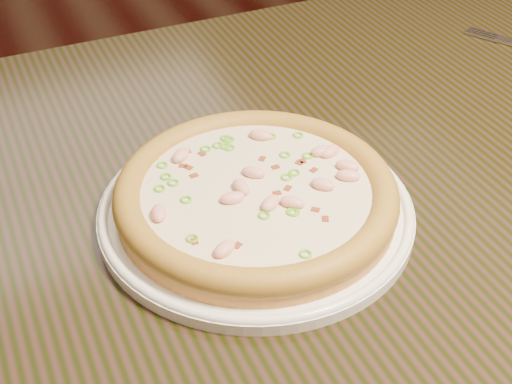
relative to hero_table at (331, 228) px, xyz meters
name	(u,v)px	position (x,y,z in m)	size (l,w,h in m)	color
ground	(273,217)	(0.29, 0.74, -0.65)	(9.00, 9.00, 0.00)	black
hero_table	(331,228)	(0.00, 0.00, 0.00)	(1.20, 0.80, 0.75)	black
plate	(256,209)	(-0.12, -0.05, 0.11)	(0.31, 0.31, 0.02)	white
pizza	(256,194)	(-0.12, -0.05, 0.13)	(0.28, 0.28, 0.03)	#CA863E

